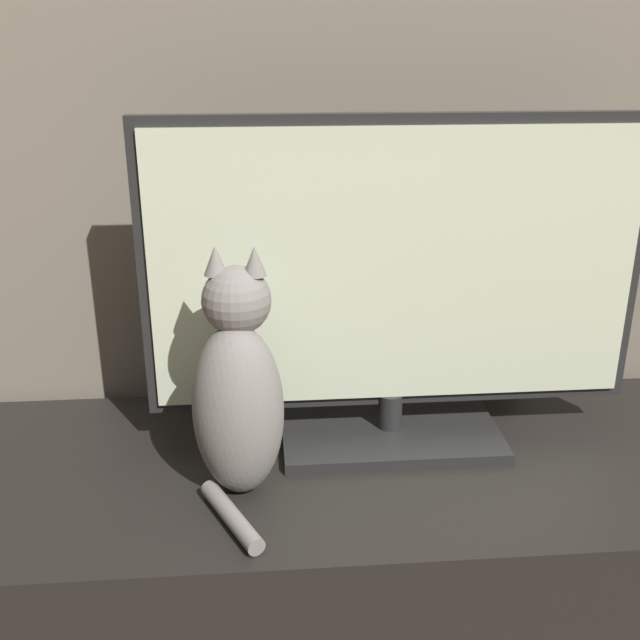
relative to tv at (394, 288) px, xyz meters
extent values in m
cube|color=black|center=(-0.18, -0.08, -0.55)|extent=(1.59, 0.55, 0.52)
cube|color=black|center=(0.00, 0.00, -0.28)|extent=(0.40, 0.24, 0.02)
cylinder|color=black|center=(0.00, 0.00, -0.24)|extent=(0.04, 0.04, 0.07)
cube|color=black|center=(0.00, 0.00, 0.04)|extent=(0.87, 0.02, 0.51)
cube|color=beige|center=(0.00, -0.01, 0.04)|extent=(0.83, 0.01, 0.48)
ellipsoid|color=gray|center=(-0.27, -0.15, -0.14)|extent=(0.16, 0.15, 0.29)
ellipsoid|color=black|center=(-0.26, -0.11, -0.16)|extent=(0.08, 0.05, 0.16)
sphere|color=gray|center=(-0.27, -0.13, 0.03)|extent=(0.12, 0.12, 0.11)
cone|color=gray|center=(-0.30, -0.13, 0.09)|extent=(0.04, 0.04, 0.04)
cone|color=gray|center=(-0.24, -0.13, 0.09)|extent=(0.04, 0.04, 0.04)
cylinder|color=gray|center=(-0.28, -0.25, -0.27)|extent=(0.10, 0.17, 0.03)
camera|label=1|loc=(-0.23, -1.21, 0.41)|focal=42.00mm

